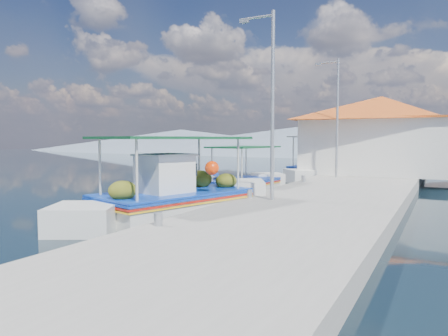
% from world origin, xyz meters
% --- Properties ---
extents(ground, '(160.00, 160.00, 0.00)m').
position_xyz_m(ground, '(0.00, 0.00, 0.00)').
color(ground, black).
rests_on(ground, ground).
extents(quay, '(5.00, 44.00, 0.50)m').
position_xyz_m(quay, '(5.90, 6.00, 0.25)').
color(quay, gray).
rests_on(quay, ground).
extents(bollards, '(0.20, 17.20, 0.30)m').
position_xyz_m(bollards, '(3.80, 5.25, 0.65)').
color(bollards, '#A5A8AD').
rests_on(bollards, quay).
extents(main_caique, '(4.05, 8.20, 2.82)m').
position_xyz_m(main_caique, '(1.95, 0.31, 0.54)').
color(main_caique, silver).
rests_on(main_caique, ground).
extents(caique_green_canopy, '(2.26, 6.33, 2.38)m').
position_xyz_m(caique_green_canopy, '(1.67, 6.19, 0.35)').
color(caique_green_canopy, silver).
rests_on(caique_green_canopy, ground).
extents(caique_blue_hull, '(2.55, 5.43, 1.00)m').
position_xyz_m(caique_blue_hull, '(-0.62, 5.41, 0.27)').
color(caique_blue_hull, '#19399A').
rests_on(caique_blue_hull, ground).
extents(caique_far, '(2.66, 8.34, 2.92)m').
position_xyz_m(caique_far, '(2.54, 15.24, 0.54)').
color(caique_far, silver).
rests_on(caique_far, ground).
extents(harbor_building, '(10.49, 10.49, 4.40)m').
position_xyz_m(harbor_building, '(6.20, 15.00, 2.78)').
color(harbor_building, white).
rests_on(harbor_building, quay).
extents(lamp_post_near, '(1.21, 0.14, 6.00)m').
position_xyz_m(lamp_post_near, '(4.51, 2.00, 3.85)').
color(lamp_post_near, '#A5A8AD').
rests_on(lamp_post_near, quay).
extents(lamp_post_far, '(1.21, 0.14, 6.00)m').
position_xyz_m(lamp_post_far, '(4.51, 11.00, 3.85)').
color(lamp_post_far, '#A5A8AD').
rests_on(lamp_post_far, quay).
extents(mountain_ridge, '(171.40, 96.00, 5.50)m').
position_xyz_m(mountain_ridge, '(6.54, 56.00, 2.04)').
color(mountain_ridge, slate).
rests_on(mountain_ridge, ground).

